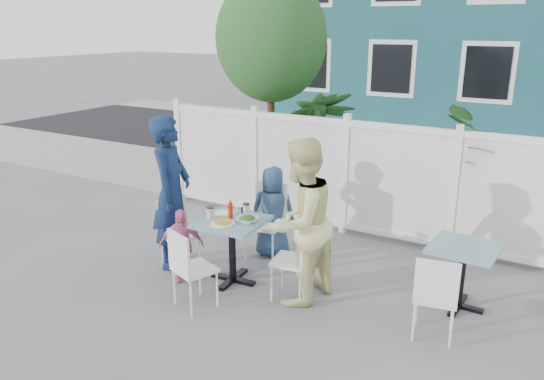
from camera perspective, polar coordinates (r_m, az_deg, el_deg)
The scene contains 29 objects.
ground at distance 5.70m, azimuth -2.97°, elevation -12.15°, with size 80.00×80.00×0.00m, color slate.
near_sidewalk at distance 8.86m, azimuth 10.53°, elevation -1.39°, with size 24.00×2.60×0.01m, color gray.
street at distance 12.28m, azimuth 16.47°, elevation 3.45°, with size 24.00×5.00×0.01m, color black.
far_sidewalk at distance 15.25m, azimuth 19.36°, elevation 5.80°, with size 24.00×1.60×0.01m, color gray.
building at distance 18.42m, azimuth 20.95°, elevation 16.89°, with size 11.00×6.00×6.00m.
fence_back at distance 7.34m, azimuth 7.85°, elevation 1.19°, with size 5.86×0.08×1.60m.
tree at distance 8.62m, azimuth -0.11°, elevation 15.93°, with size 1.80×1.62×3.59m.
utility_cabinet at distance 10.11m, azimuth -4.13°, elevation 4.69°, with size 0.64×0.46×1.20m, color yellow.
potted_shrub_a at distance 8.18m, azimuth 5.34°, elevation 4.13°, with size 1.06×1.06×1.89m, color #1D4623.
potted_shrub_b at distance 7.43m, azimuth 23.22°, elevation 1.08°, with size 1.63×1.41×1.81m, color #1D4623.
main_table at distance 5.94m, azimuth -4.34°, elevation -4.75°, with size 0.74×0.74×0.74m.
spare_table at distance 5.75m, azimuth 19.86°, elevation -7.12°, with size 0.69×0.69×0.68m.
chair_left at distance 6.44m, azimuth -10.17°, elevation -4.00°, with size 0.49×0.49×0.84m.
chair_right at distance 5.61m, azimuth 2.80°, elevation -6.98°, with size 0.43×0.44×0.86m.
chair_back at distance 6.56m, azimuth -0.47°, elevation -2.77°, with size 0.47×0.45×0.94m.
chair_near at distance 5.48m, azimuth -9.00°, elevation -7.85°, with size 0.49×0.48×0.85m.
chair_spare at distance 5.10m, azimuth 17.20°, elevation -10.47°, with size 0.44×0.43×0.84m.
man at distance 6.37m, azimuth -10.75°, elevation -0.25°, with size 0.67×0.44×1.83m, color #112248.
woman at distance 5.44m, azimuth 3.05°, elevation -3.47°, with size 0.85×0.66×1.75m, color #D1D445.
boy at distance 6.61m, azimuth 0.09°, elevation -2.37°, with size 0.56×0.37×1.15m, color navy.
toddler at distance 6.10m, azimuth -9.73°, elevation -5.87°, with size 0.50×0.21×0.86m, color pink.
plate_main at distance 5.77m, azimuth -5.32°, elevation -3.58°, with size 0.26×0.26×0.02m, color white.
plate_side at distance 6.07m, azimuth -5.14°, elevation -2.50°, with size 0.22×0.22×0.02m, color white.
salad_bowl at distance 5.79m, azimuth -2.67°, elevation -3.23°, with size 0.23×0.23×0.06m, color white.
coffee_cup_a at distance 5.93m, azimuth -6.67°, elevation -2.50°, with size 0.08×0.08×0.12m, color beige.
coffee_cup_b at distance 6.03m, azimuth -2.78°, elevation -2.10°, with size 0.08×0.08×0.12m, color beige.
ketchup_bottle at distance 5.91m, azimuth -4.49°, elevation -2.23°, with size 0.05×0.05×0.17m, color red.
salt_shaker at distance 6.13m, azimuth -3.75°, elevation -2.02°, with size 0.03×0.03×0.07m, color white.
pepper_shaker at distance 6.09m, azimuth -3.20°, elevation -2.14°, with size 0.03×0.03×0.07m, color black.
Camera 1 is at (2.74, -4.14, 2.81)m, focal length 35.00 mm.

